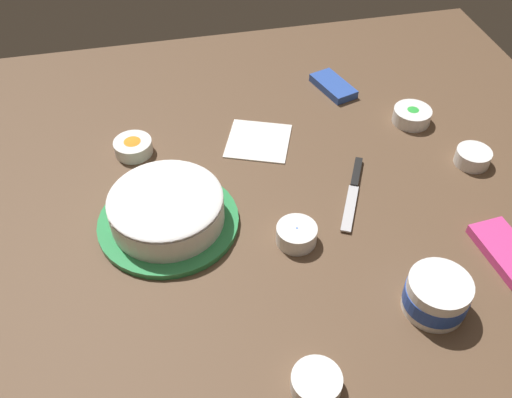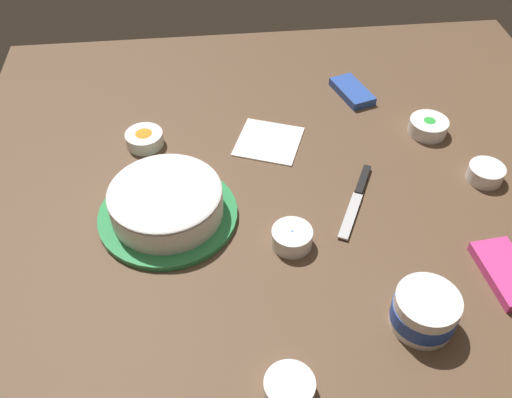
# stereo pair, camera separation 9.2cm
# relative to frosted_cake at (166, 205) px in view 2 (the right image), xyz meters

# --- Properties ---
(ground_plane) EXTENTS (1.54, 1.54, 0.00)m
(ground_plane) POSITION_rel_frosted_cake_xyz_m (0.00, -0.29, -0.04)
(ground_plane) COLOR brown
(frosted_cake) EXTENTS (0.30, 0.30, 0.09)m
(frosted_cake) POSITION_rel_frosted_cake_xyz_m (0.00, 0.00, 0.00)
(frosted_cake) COLOR #339351
(frosted_cake) RESTS_ON ground_plane
(frosting_tub) EXTENTS (0.12, 0.12, 0.08)m
(frosting_tub) POSITION_rel_frosted_cake_xyz_m (-0.31, -0.46, -0.00)
(frosting_tub) COLOR white
(frosting_tub) RESTS_ON ground_plane
(spreading_knife) EXTENTS (0.22, 0.12, 0.01)m
(spreading_knife) POSITION_rel_frosted_cake_xyz_m (0.02, -0.42, -0.04)
(spreading_knife) COLOR silver
(spreading_knife) RESTS_ON ground_plane
(sprinkle_bowl_orange) EXTENTS (0.09, 0.09, 0.04)m
(sprinkle_bowl_orange) POSITION_rel_frosted_cake_xyz_m (0.26, 0.06, -0.02)
(sprinkle_bowl_orange) COLOR white
(sprinkle_bowl_orange) RESTS_ON ground_plane
(sprinkle_bowl_rainbow) EXTENTS (0.09, 0.09, 0.03)m
(sprinkle_bowl_rainbow) POSITION_rel_frosted_cake_xyz_m (-0.42, -0.20, -0.02)
(sprinkle_bowl_rainbow) COLOR white
(sprinkle_bowl_rainbow) RESTS_ON ground_plane
(sprinkle_bowl_yellow) EXTENTS (0.08, 0.08, 0.04)m
(sprinkle_bowl_yellow) POSITION_rel_frosted_cake_xyz_m (0.04, -0.72, -0.02)
(sprinkle_bowl_yellow) COLOR white
(sprinkle_bowl_yellow) RESTS_ON ground_plane
(sprinkle_bowl_green) EXTENTS (0.10, 0.10, 0.04)m
(sprinkle_bowl_green) POSITION_rel_frosted_cake_xyz_m (0.23, -0.65, -0.02)
(sprinkle_bowl_green) COLOR white
(sprinkle_bowl_green) RESTS_ON ground_plane
(sprinkle_bowl_blue) EXTENTS (0.08, 0.08, 0.04)m
(sprinkle_bowl_blue) POSITION_rel_frosted_cake_xyz_m (-0.10, -0.25, -0.02)
(sprinkle_bowl_blue) COLOR white
(sprinkle_bowl_blue) RESTS_ON ground_plane
(candy_box_lower) EXTENTS (0.16, 0.10, 0.02)m
(candy_box_lower) POSITION_rel_frosted_cake_xyz_m (-0.23, -0.65, -0.03)
(candy_box_lower) COLOR #E53D8E
(candy_box_lower) RESTS_ON ground_plane
(candy_box_upper) EXTENTS (0.15, 0.11, 0.02)m
(candy_box_upper) POSITION_rel_frosted_cake_xyz_m (0.41, -0.50, -0.03)
(candy_box_upper) COLOR #2D51B2
(candy_box_upper) RESTS_ON ground_plane
(paper_napkin) EXTENTS (0.19, 0.19, 0.01)m
(paper_napkin) POSITION_rel_frosted_cake_xyz_m (0.23, -0.25, -0.04)
(paper_napkin) COLOR white
(paper_napkin) RESTS_ON ground_plane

